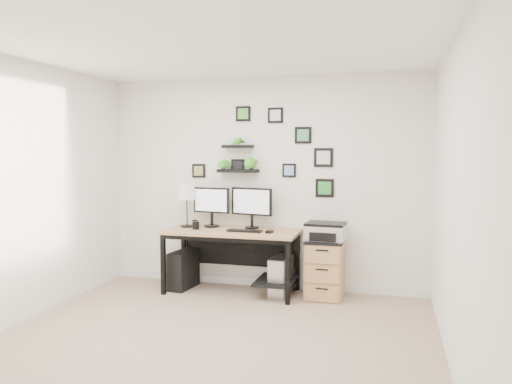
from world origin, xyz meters
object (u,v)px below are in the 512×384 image
(table_lamp, at_px, (187,193))
(file_cabinet, at_px, (325,269))
(desk, at_px, (235,240))
(pc_tower_black, at_px, (184,270))
(monitor_right, at_px, (252,204))
(pc_tower_grey, at_px, (281,276))
(printer, at_px, (326,231))
(monitor_left, at_px, (212,204))
(mug, at_px, (196,225))

(table_lamp, height_order, file_cabinet, table_lamp)
(desk, xyz_separation_m, pc_tower_black, (-0.67, -0.02, -0.39))
(monitor_right, distance_m, pc_tower_grey, 0.93)
(monitor_right, relative_size, printer, 1.14)
(pc_tower_black, xyz_separation_m, file_cabinet, (1.74, 0.08, 0.10))
(monitor_left, distance_m, printer, 1.46)
(mug, bearing_deg, monitor_right, 20.67)
(desk, relative_size, printer, 3.42)
(monitor_right, height_order, file_cabinet, monitor_right)
(monitor_right, distance_m, printer, 0.97)
(pc_tower_grey, xyz_separation_m, printer, (0.52, 0.03, 0.55))
(monitor_left, distance_m, monitor_right, 0.52)
(file_cabinet, height_order, printer, printer)
(table_lamp, bearing_deg, pc_tower_black, -97.08)
(monitor_right, xyz_separation_m, mug, (-0.64, -0.24, -0.25))
(desk, bearing_deg, file_cabinet, 3.11)
(monitor_right, relative_size, mug, 5.65)
(table_lamp, relative_size, pc_tower_grey, 1.13)
(mug, bearing_deg, table_lamp, 140.46)
(monitor_left, bearing_deg, file_cabinet, -4.10)
(table_lamp, xyz_separation_m, mug, (0.18, -0.14, -0.38))
(pc_tower_black, bearing_deg, table_lamp, 89.23)
(monitor_right, relative_size, pc_tower_grey, 1.14)
(desk, xyz_separation_m, file_cabinet, (1.07, 0.06, -0.29))
(desk, relative_size, monitor_left, 3.25)
(monitor_right, height_order, pc_tower_grey, monitor_right)
(desk, relative_size, monitor_right, 3.01)
(desk, relative_size, table_lamp, 3.03)
(monitor_left, height_order, mug, monitor_left)
(mug, distance_m, pc_tower_black, 0.60)
(pc_tower_grey, bearing_deg, monitor_left, 171.45)
(mug, bearing_deg, file_cabinet, 4.46)
(pc_tower_black, height_order, pc_tower_grey, pc_tower_black)
(pc_tower_black, bearing_deg, pc_tower_grey, 8.23)
(pc_tower_black, distance_m, file_cabinet, 1.74)
(monitor_right, bearing_deg, file_cabinet, -7.41)
(table_lamp, relative_size, printer, 1.13)
(mug, xyz_separation_m, printer, (1.56, 0.12, -0.02))
(desk, relative_size, mug, 16.99)
(mug, distance_m, pc_tower_grey, 1.19)
(file_cabinet, relative_size, printer, 1.43)
(pc_tower_grey, bearing_deg, desk, -177.71)
(mug, xyz_separation_m, pc_tower_black, (-0.19, 0.04, -0.57))
(monitor_left, height_order, monitor_right, monitor_right)
(desk, relative_size, pc_tower_black, 3.46)
(monitor_right, bearing_deg, desk, -131.50)
(table_lamp, bearing_deg, monitor_left, 14.89)
(desk, distance_m, mug, 0.51)
(monitor_left, distance_m, pc_tower_black, 0.88)
(file_cabinet, xyz_separation_m, printer, (0.01, -0.00, 0.44))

